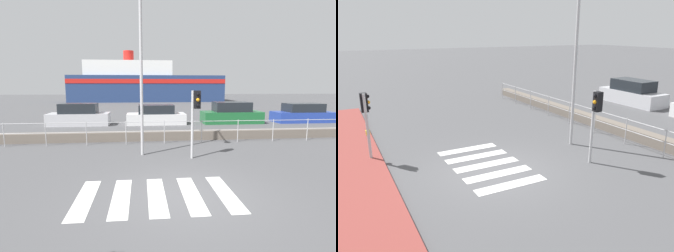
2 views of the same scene
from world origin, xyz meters
TOP-DOWN VIEW (x-y plane):
  - ground_plane at (0.00, 0.00)m, footprint 160.00×160.00m
  - crosswalk at (-0.74, 0.00)m, footprint 4.05×2.40m
  - seawall at (0.00, 6.96)m, footprint 24.61×0.55m
  - harbor_fence at (0.00, 6.09)m, footprint 22.19×0.04m
  - traffic_light_far at (0.95, 3.37)m, footprint 0.34×0.32m
  - streetlamp at (-1.08, 3.86)m, footprint 0.32×1.18m
  - ferry_boat at (-0.65, 41.37)m, footprint 26.68×6.71m
  - parked_car_silver at (-5.54, 12.77)m, footprint 4.25×1.71m
  - parked_car_white at (-0.02, 12.77)m, footprint 4.26×1.75m
  - parked_car_green at (5.69, 12.77)m, footprint 4.45×1.82m
  - parked_car_blue at (11.43, 12.77)m, footprint 4.53×1.83m

SIDE VIEW (x-z plane):
  - ground_plane at x=0.00m, z-range 0.00..0.00m
  - crosswalk at x=-0.74m, z-range 0.00..0.01m
  - seawall at x=0.00m, z-range 0.00..0.46m
  - parked_car_white at x=-0.02m, z-range -0.11..1.31m
  - parked_car_blue at x=11.43m, z-range -0.11..1.34m
  - parked_car_silver at x=-5.54m, z-range -0.12..1.45m
  - parked_car_green at x=5.69m, z-range -0.12..1.47m
  - harbor_fence at x=0.00m, z-range 0.18..1.31m
  - traffic_light_far at x=0.95m, z-range 0.62..3.24m
  - ferry_boat at x=-0.65m, z-range -1.42..7.41m
  - streetlamp at x=-1.08m, z-range 0.74..6.99m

